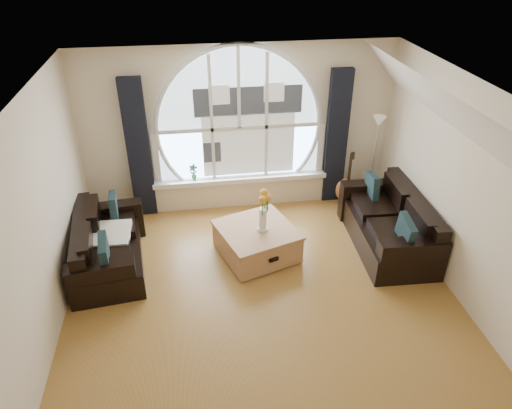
# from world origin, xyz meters

# --- Properties ---
(ground) EXTENTS (5.00, 5.50, 0.01)m
(ground) POSITION_xyz_m (0.00, 0.00, 0.00)
(ground) COLOR brown
(ground) RESTS_ON ground
(ceiling) EXTENTS (5.00, 5.50, 0.01)m
(ceiling) POSITION_xyz_m (0.00, 0.00, 2.70)
(ceiling) COLOR silver
(ceiling) RESTS_ON ground
(wall_back) EXTENTS (5.00, 0.01, 2.70)m
(wall_back) POSITION_xyz_m (0.00, 2.75, 1.35)
(wall_back) COLOR beige
(wall_back) RESTS_ON ground
(wall_left) EXTENTS (0.01, 5.50, 2.70)m
(wall_left) POSITION_xyz_m (-2.50, 0.00, 1.35)
(wall_left) COLOR beige
(wall_left) RESTS_ON ground
(wall_right) EXTENTS (0.01, 5.50, 2.70)m
(wall_right) POSITION_xyz_m (2.50, 0.00, 1.35)
(wall_right) COLOR beige
(wall_right) RESTS_ON ground
(attic_slope) EXTENTS (0.92, 5.50, 0.72)m
(attic_slope) POSITION_xyz_m (2.20, 0.00, 2.35)
(attic_slope) COLOR silver
(attic_slope) RESTS_ON ground
(arched_window) EXTENTS (2.60, 0.06, 2.15)m
(arched_window) POSITION_xyz_m (0.00, 2.72, 1.62)
(arched_window) COLOR silver
(arched_window) RESTS_ON wall_back
(window_sill) EXTENTS (2.90, 0.22, 0.08)m
(window_sill) POSITION_xyz_m (0.00, 2.65, 0.51)
(window_sill) COLOR white
(window_sill) RESTS_ON wall_back
(window_frame) EXTENTS (2.76, 0.08, 2.15)m
(window_frame) POSITION_xyz_m (0.00, 2.69, 1.62)
(window_frame) COLOR white
(window_frame) RESTS_ON wall_back
(neighbor_house) EXTENTS (1.70, 0.02, 1.50)m
(neighbor_house) POSITION_xyz_m (0.15, 2.71, 1.50)
(neighbor_house) COLOR silver
(neighbor_house) RESTS_ON wall_back
(curtain_left) EXTENTS (0.35, 0.12, 2.30)m
(curtain_left) POSITION_xyz_m (-1.60, 2.63, 1.15)
(curtain_left) COLOR black
(curtain_left) RESTS_ON ground
(curtain_right) EXTENTS (0.35, 0.12, 2.30)m
(curtain_right) POSITION_xyz_m (1.60, 2.63, 1.15)
(curtain_right) COLOR black
(curtain_right) RESTS_ON ground
(sofa_left) EXTENTS (1.04, 1.78, 0.75)m
(sofa_left) POSITION_xyz_m (-2.02, 1.26, 0.40)
(sofa_left) COLOR black
(sofa_left) RESTS_ON ground
(sofa_right) EXTENTS (1.01, 1.90, 0.83)m
(sofa_right) POSITION_xyz_m (2.01, 1.16, 0.40)
(sofa_right) COLOR black
(sofa_right) RESTS_ON ground
(coffee_chest) EXTENTS (1.29, 1.29, 0.50)m
(coffee_chest) POSITION_xyz_m (0.06, 1.21, 0.25)
(coffee_chest) COLOR #A77751
(coffee_chest) RESTS_ON ground
(throw_blanket) EXTENTS (0.57, 0.57, 0.10)m
(throw_blanket) POSITION_xyz_m (-1.99, 1.29, 0.50)
(throw_blanket) COLOR silver
(throw_blanket) RESTS_ON sofa_left
(vase_flowers) EXTENTS (0.24, 0.24, 0.70)m
(vase_flowers) POSITION_xyz_m (0.13, 1.17, 0.85)
(vase_flowers) COLOR white
(vase_flowers) RESTS_ON coffee_chest
(floor_lamp) EXTENTS (0.24, 0.24, 1.60)m
(floor_lamp) POSITION_xyz_m (2.18, 2.35, 0.80)
(floor_lamp) COLOR #B2B2B2
(floor_lamp) RESTS_ON ground
(guitar) EXTENTS (0.42, 0.35, 1.06)m
(guitar) POSITION_xyz_m (1.77, 2.36, 0.53)
(guitar) COLOR #985326
(guitar) RESTS_ON ground
(potted_plant) EXTENTS (0.17, 0.14, 0.28)m
(potted_plant) POSITION_xyz_m (-0.78, 2.65, 0.69)
(potted_plant) COLOR #1E6023
(potted_plant) RESTS_ON window_sill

